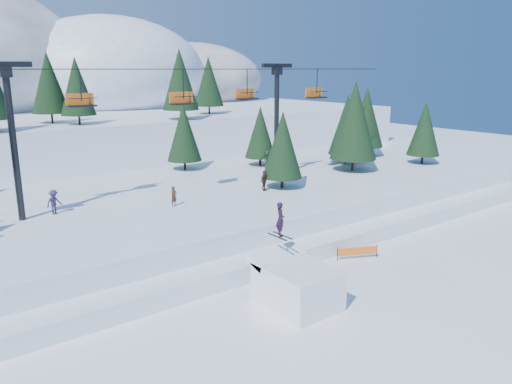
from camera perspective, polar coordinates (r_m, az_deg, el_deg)
ground at (r=26.27m, az=5.44°, el=-14.14°), size 160.00×160.00×0.00m
mid_shelf at (r=39.91m, az=-12.29°, el=-2.53°), size 70.00×22.00×2.50m
berm at (r=31.80m, az=-4.43°, el=-7.87°), size 70.00×6.00×1.10m
jump_kicker at (r=27.04m, az=4.58°, el=-10.36°), size 3.25×4.43×5.37m
chairlift at (r=39.05m, az=-11.20°, el=9.24°), size 46.00×3.21×10.28m
conifer_stand at (r=38.50m, az=-13.26°, el=5.60°), size 63.37×17.21×10.23m
distant_skiers at (r=38.92m, az=-11.76°, el=0.29°), size 28.28×8.22×1.80m
banner_near at (r=34.02m, az=11.51°, el=-6.65°), size 2.60×1.24×0.90m
banner_far at (r=35.43m, az=7.59°, el=-5.65°), size 2.61×1.22×0.90m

